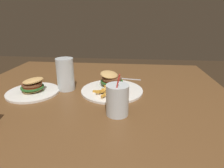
# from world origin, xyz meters

# --- Properties ---
(dining_table) EXTENTS (1.28, 1.30, 0.72)m
(dining_table) POSITION_xyz_m (0.00, 0.00, 0.63)
(dining_table) COLOR brown
(dining_table) RESTS_ON ground_plane
(meal_plate_near) EXTENTS (0.30, 0.30, 0.09)m
(meal_plate_near) POSITION_xyz_m (0.11, -0.08, 0.74)
(meal_plate_near) COLOR white
(meal_plate_near) RESTS_ON dining_table
(beer_glass) EXTENTS (0.09, 0.09, 0.16)m
(beer_glass) POSITION_xyz_m (0.09, 0.15, 0.80)
(beer_glass) COLOR silver
(beer_glass) RESTS_ON dining_table
(juice_glass) EXTENTS (0.08, 0.08, 0.17)m
(juice_glass) POSITION_xyz_m (-0.13, -0.12, 0.78)
(juice_glass) COLOR silver
(juice_glass) RESTS_ON dining_table
(spoon) EXTENTS (0.05, 0.16, 0.01)m
(spoon) POSITION_xyz_m (0.28, -0.10, 0.73)
(spoon) COLOR silver
(spoon) RESTS_ON dining_table
(meal_plate_far) EXTENTS (0.24, 0.24, 0.08)m
(meal_plate_far) POSITION_xyz_m (0.03, 0.29, 0.74)
(meal_plate_far) COLOR white
(meal_plate_far) RESTS_ON dining_table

